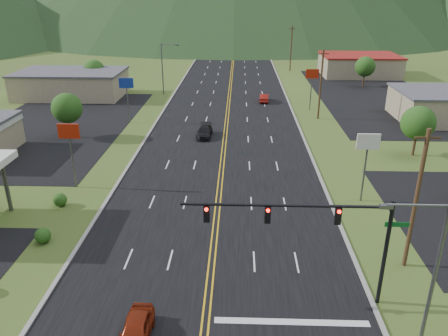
{
  "coord_description": "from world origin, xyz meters",
  "views": [
    {
      "loc": [
        1.78,
        -8.1,
        18.02
      ],
      "look_at": [
        0.63,
        24.48,
        4.5
      ],
      "focal_mm": 35.0,
      "sensor_mm": 36.0,
      "label": 1
    }
  ],
  "objects_px": {
    "traffic_signal": "(319,226)",
    "streetlight_west": "(164,66)",
    "streetlight_east": "(429,271)",
    "car_red_far": "(264,98)",
    "car_red_near": "(136,331)",
    "car_dark_mid": "(205,132)"
  },
  "relations": [
    {
      "from": "traffic_signal",
      "to": "streetlight_west",
      "type": "height_order",
      "value": "streetlight_west"
    },
    {
      "from": "streetlight_east",
      "to": "car_red_far",
      "type": "height_order",
      "value": "streetlight_east"
    },
    {
      "from": "streetlight_west",
      "to": "car_red_far",
      "type": "xyz_separation_m",
      "value": [
        17.7,
        -5.05,
        -4.51
      ]
    },
    {
      "from": "streetlight_west",
      "to": "car_red_near",
      "type": "bearing_deg",
      "value": -82.37
    },
    {
      "from": "car_dark_mid",
      "to": "car_red_far",
      "type": "bearing_deg",
      "value": 67.82
    },
    {
      "from": "streetlight_west",
      "to": "traffic_signal",
      "type": "bearing_deg",
      "value": -72.03
    },
    {
      "from": "car_dark_mid",
      "to": "car_red_near",
      "type": "bearing_deg",
      "value": -89.45
    },
    {
      "from": "traffic_signal",
      "to": "streetlight_west",
      "type": "relative_size",
      "value": 1.46
    },
    {
      "from": "streetlight_east",
      "to": "car_red_far",
      "type": "bearing_deg",
      "value": 95.36
    },
    {
      "from": "traffic_signal",
      "to": "car_dark_mid",
      "type": "height_order",
      "value": "traffic_signal"
    },
    {
      "from": "car_red_near",
      "to": "car_red_far",
      "type": "distance_m",
      "value": 55.53
    },
    {
      "from": "streetlight_west",
      "to": "car_red_far",
      "type": "bearing_deg",
      "value": -15.94
    },
    {
      "from": "car_red_near",
      "to": "traffic_signal",
      "type": "bearing_deg",
      "value": 20.1
    },
    {
      "from": "traffic_signal",
      "to": "streetlight_east",
      "type": "height_order",
      "value": "streetlight_east"
    },
    {
      "from": "streetlight_east",
      "to": "car_dark_mid",
      "type": "height_order",
      "value": "streetlight_east"
    },
    {
      "from": "streetlight_east",
      "to": "car_red_near",
      "type": "relative_size",
      "value": 2.26
    },
    {
      "from": "car_dark_mid",
      "to": "traffic_signal",
      "type": "bearing_deg",
      "value": -71.79
    },
    {
      "from": "car_red_near",
      "to": "car_red_far",
      "type": "relative_size",
      "value": 0.97
    },
    {
      "from": "streetlight_west",
      "to": "streetlight_east",
      "type": "bearing_deg",
      "value": -69.14
    },
    {
      "from": "traffic_signal",
      "to": "car_red_near",
      "type": "height_order",
      "value": "traffic_signal"
    },
    {
      "from": "streetlight_west",
      "to": "car_dark_mid",
      "type": "distance_m",
      "value": 26.19
    },
    {
      "from": "streetlight_east",
      "to": "streetlight_west",
      "type": "xyz_separation_m",
      "value": [
        -22.86,
        60.0,
        0.0
      ]
    }
  ]
}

